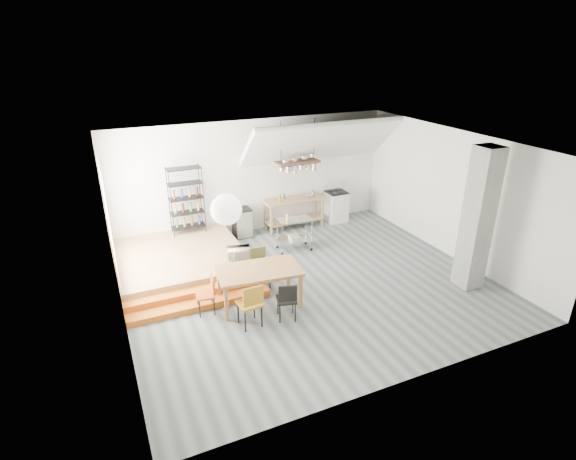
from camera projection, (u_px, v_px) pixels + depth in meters
name	position (u px, v px, depth m)	size (l,w,h in m)	color
floor	(308.00, 284.00, 10.31)	(8.00, 8.00, 0.00)	#4E595B
wall_back	(254.00, 177.00, 12.62)	(8.00, 0.04, 3.20)	silver
wall_left	(114.00, 252.00, 8.18)	(0.04, 7.00, 3.20)	silver
wall_right	(453.00, 195.00, 11.19)	(0.04, 7.00, 3.20)	silver
ceiling	(311.00, 145.00, 9.05)	(8.00, 7.00, 0.02)	white
slope_ceiling	(321.00, 142.00, 12.42)	(4.40, 1.80, 0.15)	white
window_pane	(107.00, 215.00, 9.36)	(0.02, 2.50, 2.20)	white
platform	(181.00, 260.00, 10.97)	(3.00, 3.00, 0.40)	#97734B
step_lower	(201.00, 304.00, 9.39)	(3.00, 0.35, 0.13)	#C45F17
step_upper	(196.00, 294.00, 9.65)	(3.00, 0.35, 0.27)	#C45F17
concrete_column	(478.00, 219.00, 9.67)	(0.50, 0.50, 3.20)	slate
kitchen_counter	(294.00, 208.00, 13.12)	(1.80, 0.60, 0.91)	#97734B
stove	(336.00, 206.00, 13.71)	(0.60, 0.60, 1.18)	white
pot_rack	(299.00, 164.00, 12.41)	(1.20, 0.50, 1.43)	#3B2517
wire_shelving	(186.00, 199.00, 11.72)	(0.88, 0.38, 1.80)	black
microwave_shelf	(239.00, 260.00, 10.20)	(0.60, 0.40, 0.16)	#97734B
paper_lantern	(226.00, 209.00, 8.51)	(0.60, 0.60, 0.60)	white
dining_table	(259.00, 273.00, 9.27)	(1.81, 1.14, 0.82)	olive
chair_mustard	(251.00, 302.00, 8.55)	(0.47, 0.47, 0.95)	#B27B1E
chair_black	(287.00, 298.00, 8.79)	(0.47, 0.47, 0.84)	black
chair_olive	(259.00, 264.00, 10.08)	(0.42, 0.42, 0.89)	brown
chair_red	(208.00, 292.00, 9.06)	(0.40, 0.40, 0.80)	#B54619
rolling_cart	(294.00, 230.00, 11.76)	(0.93, 0.58, 0.87)	silver
mini_fridge	(242.00, 223.00, 12.65)	(0.48, 0.48, 0.82)	black
microwave	(239.00, 254.00, 10.13)	(0.52, 0.35, 0.29)	beige
bowl	(308.00, 196.00, 13.11)	(0.23, 0.23, 0.06)	silver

